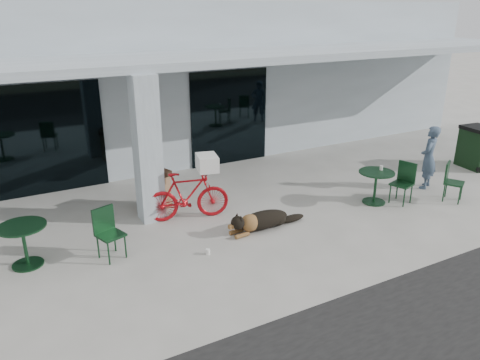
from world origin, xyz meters
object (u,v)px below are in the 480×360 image
person (429,157)px  bicycle (187,196)px  trash_receptacle (157,189)px  cafe_chair_far_a (454,182)px  cafe_chair_far_b (402,184)px  cafe_table_near (25,246)px  dog (263,219)px  wheeled_bin (478,147)px  cafe_chair_near (110,234)px  cafe_table_far (375,187)px

person → bicycle: bearing=-39.7°
person → trash_receptacle: size_ratio=1.79×
cafe_chair_far_a → trash_receptacle: cafe_chair_far_a is taller
cafe_chair_far_b → person: bearing=90.7°
person → cafe_table_near: bearing=-33.4°
dog → wheeled_bin: size_ratio=1.14×
cafe_chair_near → trash_receptacle: 2.34m
cafe_table_far → cafe_chair_far_b: bearing=-30.0°
cafe_chair_far_b → trash_receptacle: bearing=-132.6°
person → cafe_chair_far_b: bearing=-11.4°
dog → person: 4.92m
cafe_chair_near → cafe_table_far: size_ratio=1.17×
cafe_table_near → trash_receptacle: bearing=24.8°
cafe_chair_far_a → cafe_chair_far_b: (-1.18, 0.50, 0.02)m
cafe_table_near → person: bearing=-4.3°
cafe_chair_near → wheeled_bin: bearing=-17.2°
cafe_table_near → wheeled_bin: wheeled_bin is taller
cafe_table_far → cafe_chair_far_b: cafe_chair_far_b is taller
bicycle → cafe_table_near: (-3.28, -0.44, -0.15)m
wheeled_bin → cafe_chair_near: bearing=-172.5°
cafe_table_near → cafe_chair_far_a: (9.21, -1.62, 0.07)m
cafe_chair_far_b → wheeled_bin: 3.97m
cafe_table_far → trash_receptacle: (-4.60, 2.16, 0.06)m
cafe_chair_near → cafe_chair_far_a: size_ratio=1.03×
cafe_table_far → trash_receptacle: trash_receptacle is taller
dog → cafe_chair_near: 3.08m
trash_receptacle → wheeled_bin: (9.00, -1.60, 0.14)m
cafe_chair_near → cafe_chair_far_a: bearing=-26.8°
cafe_chair_far_b → person: person is taller
bicycle → trash_receptacle: bearing=36.3°
bicycle → dog: 1.71m
trash_receptacle → bicycle: bearing=-66.7°
dog → cafe_chair_far_a: cafe_chair_far_a is taller
cafe_table_far → cafe_chair_far_a: cafe_chair_far_a is taller
cafe_chair_far_b → dog: bearing=-112.8°
cafe_chair_far_b → cafe_table_far: bearing=-137.0°
cafe_chair_far_a → cafe_chair_far_b: bearing=126.6°
cafe_table_near → cafe_table_far: 7.54m
bicycle → wheeled_bin: 8.64m
cafe_chair_far_b → wheeled_bin: size_ratio=0.82×
cafe_chair_far_b → trash_receptacle: (-5.12, 2.46, -0.04)m
cafe_chair_far_a → bicycle: bearing=130.4°
trash_receptacle → cafe_table_far: bearing=-25.1°
cafe_chair_near → trash_receptacle: bearing=32.0°
bicycle → dog: size_ratio=1.34×
cafe_table_far → wheeled_bin: wheeled_bin is taller
dog → cafe_chair_far_b: cafe_chair_far_b is taller
bicycle → person: (6.06, -1.14, 0.26)m
cafe_chair_near → dog: bearing=-23.9°
dog → trash_receptacle: size_ratio=1.50×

